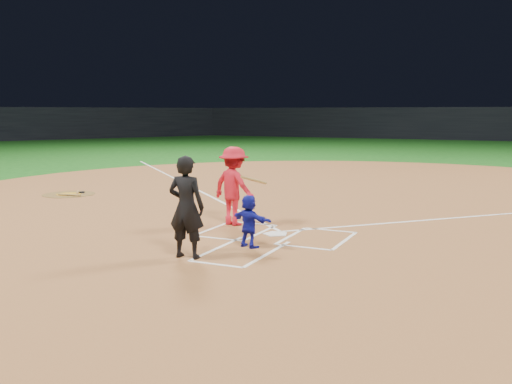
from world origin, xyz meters
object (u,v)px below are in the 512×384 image
at_px(catcher, 249,221).
at_px(batter_at_plate, 234,186).
at_px(home_plate, 276,234).
at_px(umpire, 186,207).
at_px(on_deck_circle, 69,194).

bearing_deg(catcher, batter_at_plate, -36.96).
relative_size(home_plate, umpire, 0.31).
relative_size(catcher, umpire, 0.56).
distance_m(home_plate, catcher, 1.45).
bearing_deg(home_plate, batter_at_plate, -23.80).
height_order(umpire, batter_at_plate, umpire).
distance_m(on_deck_circle, catcher, 9.62).
relative_size(home_plate, on_deck_circle, 0.35).
height_order(home_plate, on_deck_circle, home_plate).
xyz_separation_m(on_deck_circle, umpire, (7.92, -5.48, 0.96)).
bearing_deg(umpire, home_plate, -110.61).
relative_size(umpire, batter_at_plate, 1.02).
xyz_separation_m(on_deck_circle, batter_at_plate, (7.30, -2.29, 0.94)).
height_order(on_deck_circle, batter_at_plate, batter_at_plate).
distance_m(home_plate, on_deck_circle, 9.11).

